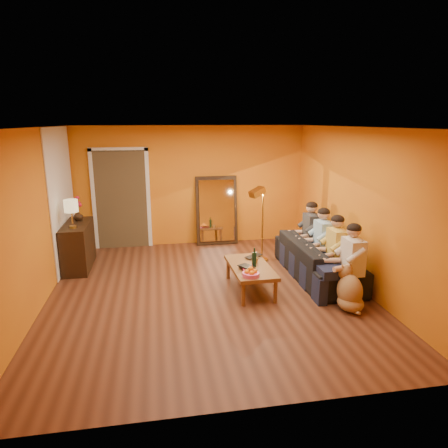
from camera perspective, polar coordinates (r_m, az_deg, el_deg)
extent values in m
cube|color=brown|center=(6.56, -2.31, -9.71)|extent=(5.00, 5.50, 0.00)
cube|color=white|center=(5.98, -2.57, 13.64)|extent=(5.00, 5.50, 0.00)
cube|color=#C56217|center=(8.83, -4.74, 5.41)|extent=(5.00, 0.00, 2.60)
cube|color=#C56217|center=(6.34, -25.46, 0.41)|extent=(0.00, 5.50, 2.60)
cube|color=#C56217|center=(6.91, 18.62, 2.14)|extent=(0.00, 5.50, 2.60)
cube|color=white|center=(8.00, -22.12, 3.44)|extent=(0.02, 1.90, 2.58)
cube|color=#3F2D19|center=(8.95, -14.38, 3.50)|extent=(1.06, 0.30, 2.10)
cube|color=white|center=(8.89, -18.10, 3.17)|extent=(0.08, 0.06, 2.20)
cube|color=white|center=(8.80, -10.73, 3.52)|extent=(0.08, 0.06, 2.20)
cube|color=white|center=(8.69, -14.89, 10.29)|extent=(1.22, 0.06, 0.08)
cube|color=black|center=(8.87, -1.05, 1.96)|extent=(0.92, 0.27, 1.51)
cube|color=white|center=(8.84, -1.02, 1.90)|extent=(0.78, 0.21, 1.35)
cube|color=black|center=(7.96, -20.09, -2.93)|extent=(0.44, 1.18, 0.85)
imported|color=black|center=(7.26, 13.19, -4.87)|extent=(2.25, 0.88, 0.66)
cylinder|color=black|center=(6.41, 4.34, -4.78)|extent=(0.07, 0.07, 0.31)
imported|color=#B27F3F|center=(6.62, 4.55, -5.17)|extent=(0.12, 0.12, 0.09)
imported|color=black|center=(6.86, 4.56, -4.74)|extent=(0.42, 0.39, 0.03)
imported|color=black|center=(6.28, 2.59, -6.58)|extent=(0.26, 0.31, 0.03)
imported|color=red|center=(6.28, 2.67, -6.35)|extent=(0.20, 0.25, 0.02)
imported|color=black|center=(6.25, 2.62, -6.25)|extent=(0.27, 0.29, 0.02)
imported|color=black|center=(8.07, -20.11, 1.12)|extent=(0.18, 0.18, 0.19)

